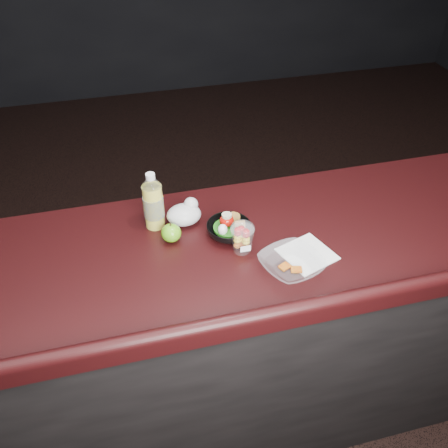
{
  "coord_description": "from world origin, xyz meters",
  "views": [
    {
      "loc": [
        -0.36,
        -0.96,
        2.15
      ],
      "look_at": [
        -0.03,
        0.32,
        1.1
      ],
      "focal_mm": 40.0,
      "sensor_mm": 36.0,
      "label": 1
    }
  ],
  "objects_px": {
    "fruit_cup": "(242,237)",
    "takeout_bowl": "(291,264)",
    "green_apple": "(171,233)",
    "snack_bowl": "(228,229)",
    "lemonade_bottle": "(153,205)"
  },
  "relations": [
    {
      "from": "fruit_cup",
      "to": "takeout_bowl",
      "type": "bearing_deg",
      "value": -46.3
    },
    {
      "from": "fruit_cup",
      "to": "green_apple",
      "type": "bearing_deg",
      "value": 153.09
    },
    {
      "from": "snack_bowl",
      "to": "takeout_bowl",
      "type": "relative_size",
      "value": 0.7
    },
    {
      "from": "lemonade_bottle",
      "to": "green_apple",
      "type": "distance_m",
      "value": 0.12
    },
    {
      "from": "green_apple",
      "to": "takeout_bowl",
      "type": "distance_m",
      "value": 0.43
    },
    {
      "from": "fruit_cup",
      "to": "green_apple",
      "type": "xyz_separation_m",
      "value": [
        -0.22,
        0.11,
        -0.03
      ]
    },
    {
      "from": "takeout_bowl",
      "to": "snack_bowl",
      "type": "bearing_deg",
      "value": 124.39
    },
    {
      "from": "fruit_cup",
      "to": "takeout_bowl",
      "type": "relative_size",
      "value": 0.48
    },
    {
      "from": "green_apple",
      "to": "takeout_bowl",
      "type": "height_order",
      "value": "green_apple"
    },
    {
      "from": "snack_bowl",
      "to": "green_apple",
      "type": "bearing_deg",
      "value": 172.96
    },
    {
      "from": "fruit_cup",
      "to": "green_apple",
      "type": "relative_size",
      "value": 1.62
    },
    {
      "from": "takeout_bowl",
      "to": "green_apple",
      "type": "bearing_deg",
      "value": 144.87
    },
    {
      "from": "fruit_cup",
      "to": "snack_bowl",
      "type": "bearing_deg",
      "value": 105.44
    },
    {
      "from": "lemonade_bottle",
      "to": "takeout_bowl",
      "type": "bearing_deg",
      "value": -41.22
    },
    {
      "from": "lemonade_bottle",
      "to": "green_apple",
      "type": "bearing_deg",
      "value": -66.46
    }
  ]
}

